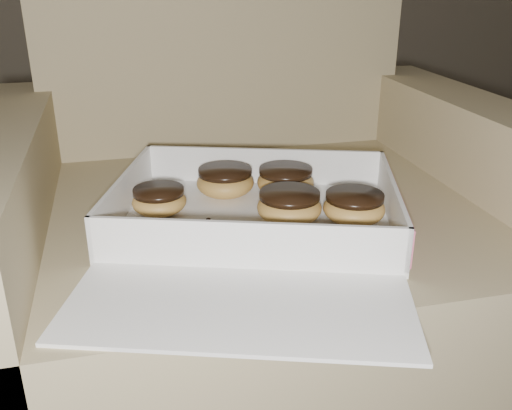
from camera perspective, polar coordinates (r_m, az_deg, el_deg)
name	(u,v)px	position (r m, az deg, el deg)	size (l,w,h in m)	color
armchair	(253,251)	(1.04, -0.32, -4.61)	(0.90, 0.76, 0.94)	#95865F
bakery_box	(256,226)	(0.81, -0.02, -2.12)	(0.53, 0.57, 0.07)	white
donut_a	(225,181)	(0.93, -3.10, 2.40)	(0.09, 0.09, 0.05)	gold
donut_b	(354,207)	(0.84, 9.78, -0.17)	(0.09, 0.09, 0.05)	gold
donut_c	(286,181)	(0.93, 2.97, 2.45)	(0.09, 0.09, 0.05)	gold
donut_d	(289,206)	(0.83, 3.35, -0.08)	(0.09, 0.09, 0.05)	gold
donut_e	(159,200)	(0.87, -9.66, 0.49)	(0.08, 0.08, 0.04)	gold
crumb_a	(246,232)	(0.80, -1.03, -2.70)	(0.01, 0.01, 0.00)	black
crumb_b	(152,224)	(0.84, -10.32, -1.91)	(0.01, 0.01, 0.00)	black
crumb_c	(326,240)	(0.79, 7.06, -3.47)	(0.01, 0.01, 0.00)	black
crumb_d	(208,219)	(0.85, -4.79, -1.42)	(0.01, 0.01, 0.00)	black
crumb_e	(360,255)	(0.75, 10.31, -4.97)	(0.01, 0.01, 0.00)	black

